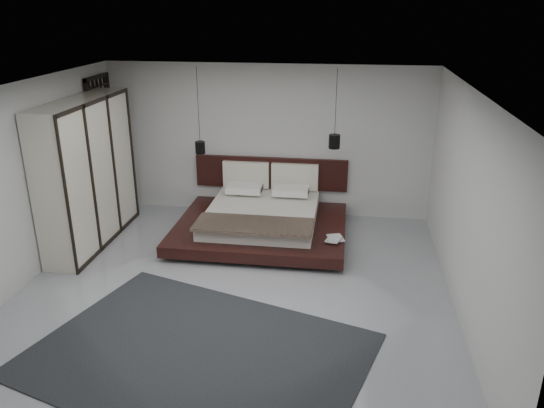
% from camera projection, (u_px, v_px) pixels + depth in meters
% --- Properties ---
extents(floor, '(6.00, 6.00, 0.00)m').
position_uv_depth(floor, '(236.00, 288.00, 7.54)').
color(floor, '#94969C').
rests_on(floor, ground).
extents(ceiling, '(6.00, 6.00, 0.00)m').
position_uv_depth(ceiling, '(230.00, 89.00, 6.54)').
color(ceiling, white).
rests_on(ceiling, wall_back).
extents(wall_back, '(6.00, 0.00, 6.00)m').
position_uv_depth(wall_back, '(267.00, 141.00, 9.81)').
color(wall_back, '#BBBBB8').
rests_on(wall_back, floor).
extents(wall_front, '(6.00, 0.00, 6.00)m').
position_uv_depth(wall_front, '(154.00, 320.00, 4.26)').
color(wall_front, '#BBBBB8').
rests_on(wall_front, floor).
extents(wall_left, '(0.00, 6.00, 6.00)m').
position_uv_depth(wall_left, '(24.00, 185.00, 7.44)').
color(wall_left, '#BBBBB8').
rests_on(wall_left, floor).
extents(wall_right, '(0.00, 6.00, 6.00)m').
position_uv_depth(wall_right, '(467.00, 207.00, 6.64)').
color(wall_right, '#BBBBB8').
rests_on(wall_right, floor).
extents(lattice_screen, '(0.05, 0.90, 2.60)m').
position_uv_depth(lattice_screen, '(104.00, 148.00, 9.74)').
color(lattice_screen, black).
rests_on(lattice_screen, floor).
extents(bed, '(2.87, 2.43, 1.09)m').
position_uv_depth(bed, '(262.00, 218.00, 9.18)').
color(bed, black).
rests_on(bed, floor).
extents(book_lower, '(0.32, 0.37, 0.03)m').
position_uv_depth(book_lower, '(328.00, 239.00, 8.41)').
color(book_lower, '#99724C').
rests_on(book_lower, bed).
extents(book_upper, '(0.28, 0.33, 0.02)m').
position_uv_depth(book_upper, '(327.00, 238.00, 8.38)').
color(book_upper, '#99724C').
rests_on(book_upper, book_lower).
extents(pendant_left, '(0.18, 0.18, 1.51)m').
position_uv_depth(pendant_left, '(200.00, 147.00, 9.37)').
color(pendant_left, black).
rests_on(pendant_left, ceiling).
extents(pendant_right, '(0.19, 0.19, 1.33)m').
position_uv_depth(pendant_right, '(334.00, 141.00, 8.99)').
color(pendant_right, black).
rests_on(pendant_right, ceiling).
extents(wardrobe, '(0.58, 2.45, 2.40)m').
position_uv_depth(wardrobe, '(87.00, 173.00, 8.62)').
color(wardrobe, beige).
rests_on(wardrobe, floor).
extents(rug, '(4.33, 3.64, 0.02)m').
position_uv_depth(rug, '(198.00, 355.00, 6.08)').
color(rug, black).
rests_on(rug, floor).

